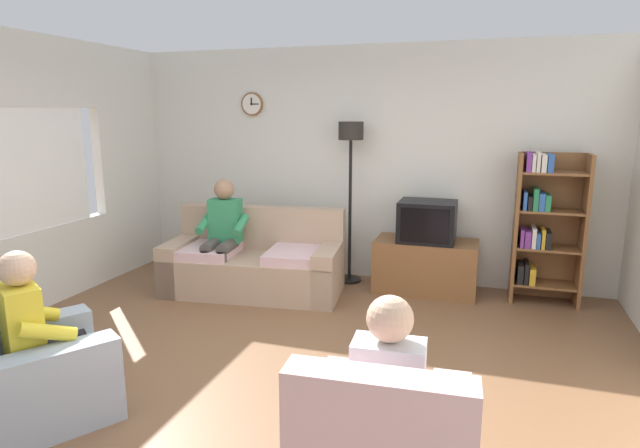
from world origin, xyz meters
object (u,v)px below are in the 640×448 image
tv (427,221)px  person_in_right_armchair (390,390)px  armchair_near_window (30,377)px  person_in_left_armchair (40,327)px  tv_stand (425,266)px  couch (255,264)px  floor_lamp (351,158)px  person_on_couch (222,230)px  bookshelf (543,224)px

tv → person_in_right_armchair: size_ratio=0.54×
armchair_near_window → person_in_left_armchair: (0.05, 0.08, 0.32)m
tv_stand → tv: tv is taller
couch → floor_lamp: (0.91, 0.67, 1.14)m
couch → tv_stand: size_ratio=1.81×
person_on_couch → tv: bearing=17.1°
person_in_left_armchair → bookshelf: bearing=45.4°
floor_lamp → armchair_near_window: size_ratio=1.58×
tv_stand → person_in_right_armchair: person_in_right_armchair is taller
armchair_near_window → person_in_left_armchair: person_in_left_armchair is taller
floor_lamp → person_in_left_armchair: 3.62m
couch → person_in_left_armchair: bearing=-95.9°
tv_stand → floor_lamp: 1.47m
tv_stand → bookshelf: 1.29m
floor_lamp → person_in_right_armchair: 3.67m
tv → person_on_couch: (-2.12, -0.65, -0.10)m
floor_lamp → armchair_near_window: bearing=-109.9°
couch → armchair_near_window: (-0.32, -2.72, -0.02)m
couch → armchair_near_window: size_ratio=1.70×
floor_lamp → couch: bearing=-143.6°
couch → person_on_couch: 0.52m
armchair_near_window → person_on_couch: person_on_couch is taller
tv_stand → person_in_right_armchair: 3.32m
tv → armchair_near_window: tv is taller
couch → armchair_near_window: same height
bookshelf → floor_lamp: floor_lamp is taller
person_in_left_armchair → couch: bearing=84.1°
floor_lamp → person_in_left_armchair: (-1.18, -3.31, -0.85)m
bookshelf → person_on_couch: bearing=-167.2°
tv → person_in_left_armchair: (-2.07, -3.19, -0.19)m
couch → person_on_couch: bearing=-161.4°
bookshelf → person_on_couch: size_ratio=1.26×
person_in_right_armchair → bookshelf: bearing=73.9°
tv_stand → person_in_left_armchair: (-2.07, -3.21, 0.32)m
tv → person_in_left_armchair: bearing=-123.0°
bookshelf → person_on_couch: (-3.29, -0.75, -0.12)m
couch → bookshelf: (2.97, 0.64, 0.51)m
tv_stand → person_in_right_armchair: (0.19, -3.30, 0.32)m
tv → person_on_couch: bearing=-162.9°
armchair_near_window → person_in_right_armchair: size_ratio=1.05×
bookshelf → person_on_couch: bookshelf is taller
floor_lamp → person_in_left_armchair: floor_lamp is taller
floor_lamp → person_in_right_armchair: (1.09, -3.40, -0.85)m
tv_stand → floor_lamp: floor_lamp is taller
couch → person_in_left_armchair: size_ratio=1.78×
tv_stand → floor_lamp: size_ratio=0.59×
tv → floor_lamp: (-0.89, 0.12, 0.65)m
tv → person_in_right_armchair: person_in_right_armchair is taller
person_in_left_armchair → person_in_right_armchair: 2.27m
couch → armchair_near_window: bearing=-96.8°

